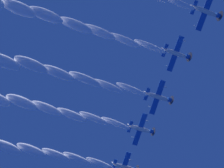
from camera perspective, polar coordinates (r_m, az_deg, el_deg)
The scene contains 6 objects.
airplane_lead at distance 99.50m, azimuth 1.96°, elevation -11.97°, with size 7.66×7.26×3.72m.
airplane_left_wingman at distance 95.24m, azimuth 4.29°, elevation -6.55°, with size 7.66×7.26×3.80m.
airplane_right_wingman at distance 89.07m, azimuth 6.83°, elevation -1.91°, with size 7.65×7.26×3.78m.
airplane_outer_left at distance 86.88m, azimuth 9.41°, elevation 4.37°, with size 7.85×7.27×3.65m.
airplane_outer_right at distance 83.05m, azimuth 13.59°, elevation 10.17°, with size 7.88×7.27×3.47m.
smoke_trail_outer_left at distance 78.33m, azimuth -15.14°, elevation 10.97°, with size 10.75×51.66×11.25m.
Camera 1 is at (35.66, -30.50, 1.69)m, focal length 62.97 mm.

